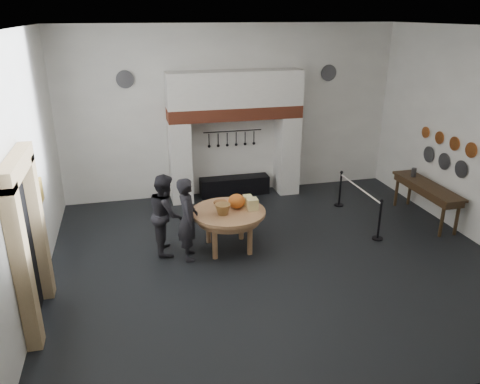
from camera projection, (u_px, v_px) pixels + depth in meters
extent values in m
cube|color=black|center=(276.00, 258.00, 9.66)|extent=(9.00, 8.00, 0.02)
cube|color=silver|center=(283.00, 27.00, 8.04)|extent=(9.00, 8.00, 0.02)
cube|color=white|center=(232.00, 112.00, 12.47)|extent=(9.00, 0.02, 4.50)
cube|color=white|center=(391.00, 251.00, 5.23)|extent=(9.00, 0.02, 4.50)
cube|color=white|center=(24.00, 171.00, 7.85)|extent=(0.02, 8.00, 4.50)
cube|color=silver|center=(180.00, 162.00, 12.25)|extent=(0.55, 0.70, 2.15)
cube|color=silver|center=(287.00, 154.00, 12.91)|extent=(0.55, 0.70, 2.15)
cube|color=#9E442B|center=(235.00, 112.00, 12.13)|extent=(3.50, 0.72, 0.32)
cube|color=silver|center=(235.00, 89.00, 11.91)|extent=(3.50, 0.70, 0.90)
cube|color=black|center=(235.00, 186.00, 12.94)|extent=(1.90, 0.45, 0.50)
cylinder|color=black|center=(233.00, 131.00, 12.58)|extent=(1.60, 0.02, 0.02)
cube|color=black|center=(25.00, 252.00, 7.31)|extent=(0.04, 1.10, 2.50)
cube|color=tan|center=(23.00, 271.00, 6.68)|extent=(0.22, 0.30, 2.60)
cube|color=tan|center=(38.00, 229.00, 7.94)|extent=(0.22, 0.30, 2.60)
cube|color=tan|center=(16.00, 166.00, 6.82)|extent=(0.22, 1.70, 0.30)
cube|color=gold|center=(40.00, 191.00, 8.82)|extent=(0.05, 0.34, 0.44)
cylinder|color=tan|center=(228.00, 212.00, 9.76)|extent=(1.88, 1.88, 0.07)
ellipsoid|color=orange|center=(237.00, 201.00, 9.83)|extent=(0.36, 0.36, 0.31)
cube|color=#EAD88B|center=(252.00, 204.00, 9.77)|extent=(0.22, 0.22, 0.24)
cube|color=#FFF098|center=(248.00, 200.00, 10.05)|extent=(0.18, 0.18, 0.20)
cone|color=#A76A3D|center=(223.00, 209.00, 9.54)|extent=(0.39, 0.39, 0.22)
ellipsoid|color=#A5683A|center=(220.00, 202.00, 10.02)|extent=(0.31, 0.18, 0.13)
imported|color=black|center=(188.00, 219.00, 9.38)|extent=(0.44, 0.65, 1.74)
imported|color=#222227|center=(166.00, 214.00, 9.66)|extent=(0.66, 0.84, 1.70)
cube|color=#382514|center=(427.00, 186.00, 11.16)|extent=(0.55, 2.20, 0.06)
cylinder|color=#49484D|center=(414.00, 172.00, 11.65)|extent=(0.12, 0.12, 0.22)
cylinder|color=#C6662D|center=(471.00, 150.00, 10.13)|extent=(0.03, 0.34, 0.34)
cylinder|color=#C6662D|center=(455.00, 144.00, 10.63)|extent=(0.03, 0.32, 0.32)
cylinder|color=#C6662D|center=(439.00, 138.00, 11.13)|extent=(0.03, 0.30, 0.30)
cylinder|color=#C6662D|center=(426.00, 132.00, 11.63)|extent=(0.03, 0.28, 0.28)
cylinder|color=#4C4C51|center=(461.00, 169.00, 10.50)|extent=(0.03, 0.40, 0.40)
cylinder|color=#4C4C51|center=(444.00, 161.00, 11.04)|extent=(0.03, 0.40, 0.40)
cylinder|color=#4C4C51|center=(429.00, 154.00, 11.58)|extent=(0.03, 0.40, 0.40)
cylinder|color=#4C4C51|center=(125.00, 79.00, 11.49)|extent=(0.44, 0.03, 0.44)
cylinder|color=#4C4C51|center=(329.00, 73.00, 12.70)|extent=(0.44, 0.03, 0.44)
cylinder|color=black|center=(379.00, 221.00, 10.30)|extent=(0.05, 0.05, 0.90)
cylinder|color=black|center=(340.00, 189.00, 12.11)|extent=(0.05, 0.05, 0.90)
cylinder|color=white|center=(360.00, 188.00, 11.06)|extent=(0.04, 2.00, 0.04)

